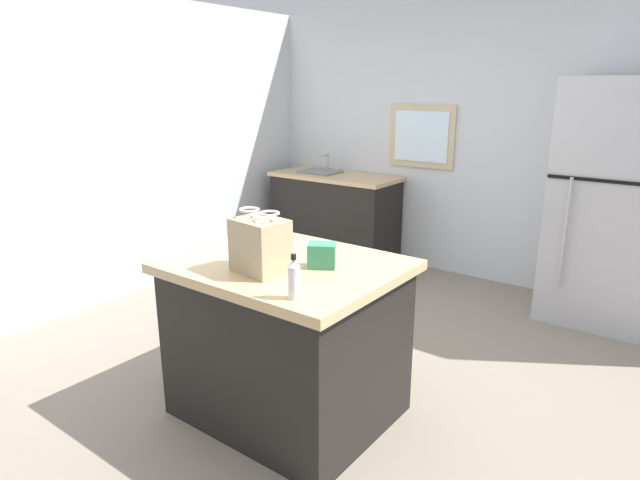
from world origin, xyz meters
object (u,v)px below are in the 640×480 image
small_box (322,255)px  bottle (294,279)px  shopping_bag (260,245)px  kitchen_island (287,338)px  refrigerator (611,204)px

small_box → bottle: 0.44m
small_box → bottle: bottle is taller
bottle → shopping_bag: bearing=154.1°
kitchen_island → refrigerator: (1.13, 2.44, 0.47)m
kitchen_island → shopping_bag: (0.00, -0.19, 0.58)m
refrigerator → small_box: (-0.93, -2.39, 0.03)m
kitchen_island → small_box: (0.20, 0.04, 0.51)m
small_box → shopping_bag: bearing=-130.0°
refrigerator → bottle: bearing=-105.3°
small_box → bottle: bearing=-69.1°
shopping_bag → refrigerator: bearing=66.8°
shopping_bag → bottle: bearing=-25.9°
kitchen_island → small_box: size_ratio=8.41×
bottle → kitchen_island: bearing=134.5°
kitchen_island → bottle: 0.74m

